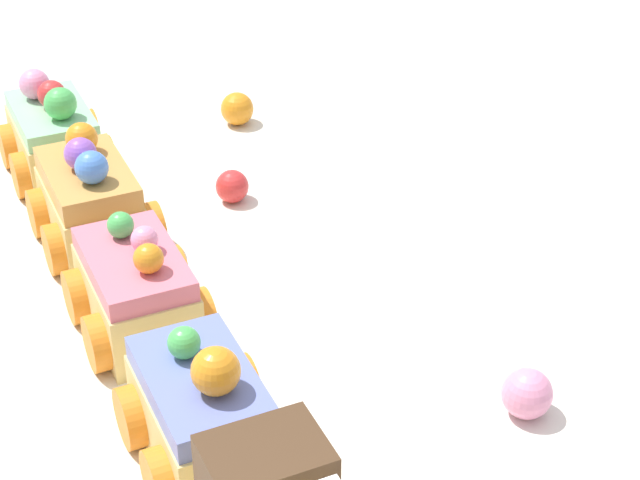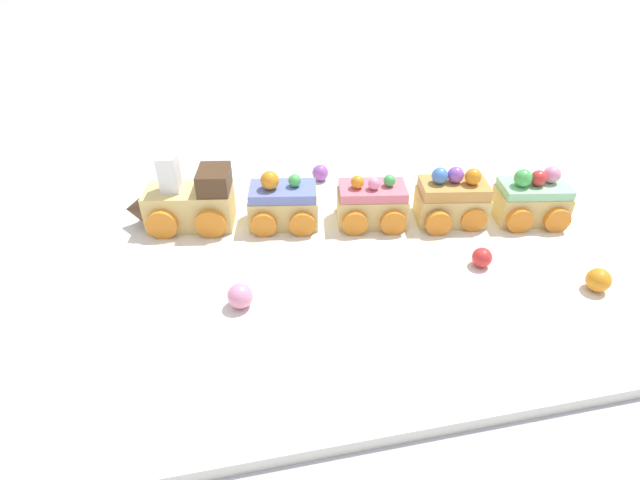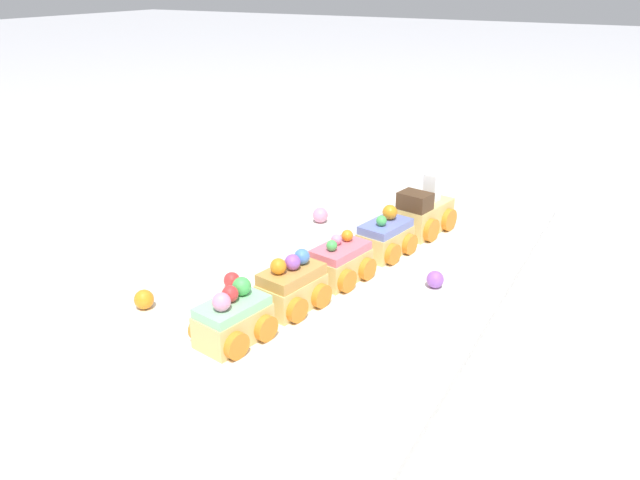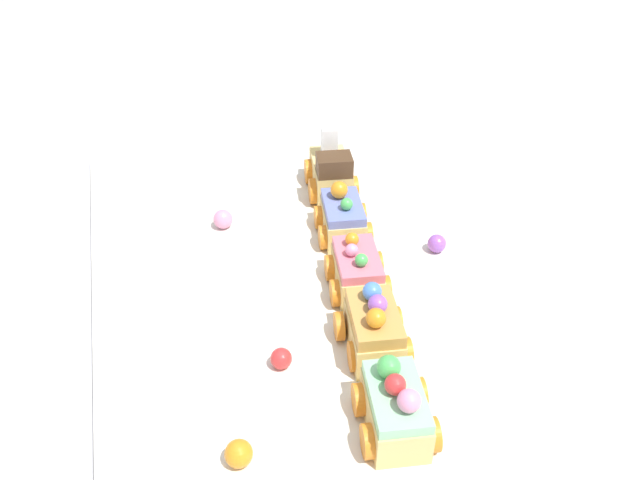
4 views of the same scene
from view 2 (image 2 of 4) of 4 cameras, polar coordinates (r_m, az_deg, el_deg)
The scene contains 11 objects.
ground_plane at distance 0.57m, azimuth 3.27°, elevation -1.51°, with size 10.00×10.00×0.00m, color #B2B2B7.
display_board at distance 0.56m, azimuth 3.29°, elevation -1.01°, with size 0.74×0.48×0.01m, color white.
cake_train_locomotive at distance 0.60m, azimuth -15.24°, elevation 4.07°, with size 0.13×0.08×0.09m.
cake_car_blueberry at distance 0.58m, azimuth -4.24°, elevation 4.03°, with size 0.09×0.08×0.07m.
cake_car_strawberry at distance 0.59m, azimuth 5.93°, elevation 4.10°, with size 0.09×0.08×0.06m.
cake_car_caramel at distance 0.61m, azimuth 14.83°, elevation 4.36°, with size 0.09×0.08×0.07m.
cake_car_mint at distance 0.64m, azimuth 22.99°, elevation 4.19°, with size 0.09×0.08×0.07m.
gumball_red at distance 0.55m, azimuth 18.03°, elevation -1.91°, with size 0.02×0.02×0.02m, color red.
gumball_purple at distance 0.68m, azimuth -0.31°, elevation 7.65°, with size 0.02×0.02×0.02m, color #9956C6.
gumball_orange at distance 0.56m, azimuth 29.23°, elevation -4.01°, with size 0.02×0.02×0.02m, color orange.
gumball_pink at distance 0.48m, azimuth -9.10°, elevation -6.32°, with size 0.02×0.02×0.02m, color pink.
Camera 2 is at (0.12, 0.44, 0.33)m, focal length 28.00 mm.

